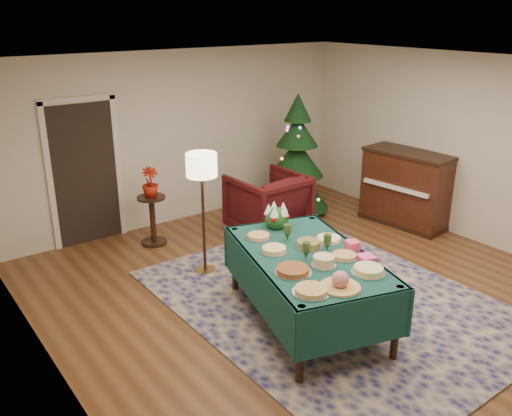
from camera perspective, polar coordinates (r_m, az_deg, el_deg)
room_shell at (r=5.99m, az=8.72°, el=1.35°), size 7.00×7.00×7.00m
doorway at (r=8.13m, az=-17.59°, el=3.82°), size 1.08×0.04×2.16m
rug at (r=6.57m, az=7.78°, el=-9.66°), size 3.22×4.22×0.02m
buffet_table at (r=5.86m, az=5.42°, el=-6.31°), size 1.75×2.35×0.81m
platter_0 at (r=5.05m, az=5.82°, el=-8.64°), size 0.35×0.35×0.05m
platter_1 at (r=5.13m, az=8.85°, el=-7.71°), size 0.39×0.39×0.18m
platter_2 at (r=5.48m, az=11.75°, el=-6.44°), size 0.34×0.34×0.07m
platter_3 at (r=5.39m, az=3.90°, el=-6.57°), size 0.38×0.38×0.06m
platter_4 at (r=5.54m, az=7.15°, el=-5.59°), size 0.26×0.26×0.11m
platter_5 at (r=5.76m, az=9.28°, el=-5.00°), size 0.29×0.29×0.05m
platter_6 at (r=5.81m, az=1.92°, el=-4.42°), size 0.30×0.30×0.06m
platter_7 at (r=5.94m, az=5.57°, el=-3.83°), size 0.30×0.30×0.08m
platter_8 at (r=6.14m, az=7.65°, el=-3.27°), size 0.31×0.31×0.05m
platter_9 at (r=6.15m, az=0.26°, el=-3.00°), size 0.29×0.29×0.05m
goblet_0 at (r=6.08m, az=3.32°, el=-2.54°), size 0.09×0.09×0.19m
goblet_1 at (r=5.86m, az=7.53°, el=-3.58°), size 0.09×0.09×0.19m
goblet_2 at (r=5.65m, az=5.31°, el=-4.45°), size 0.09×0.09×0.19m
napkin_stack at (r=5.76m, az=11.55°, el=-5.14°), size 0.20×0.20×0.04m
gift_box at (r=5.93m, az=10.08°, el=-3.95°), size 0.16×0.16×0.11m
centerpiece at (r=6.41m, az=2.20°, el=-0.87°), size 0.29×0.29×0.34m
armchair at (r=8.22m, az=1.24°, el=0.76°), size 1.03×0.97×1.04m
floor_lamp at (r=6.74m, az=-5.74°, el=3.75°), size 0.39×0.39×1.60m
side_table at (r=8.03m, az=-10.81°, el=-1.34°), size 0.41×0.41×0.73m
potted_plant at (r=7.87m, az=-11.05°, el=2.01°), size 0.24×0.43×0.24m
christmas_tree at (r=9.00m, az=4.29°, el=5.01°), size 1.33×1.33×2.01m
piano at (r=8.89m, az=15.50°, el=1.95°), size 0.78×1.44×1.19m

